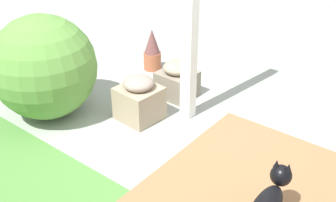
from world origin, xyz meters
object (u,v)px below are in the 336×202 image
object	(u,v)px
stone_planter_near	(139,99)
terracotta_pot_spiky	(152,50)
stone_planter_nearest	(177,80)
round_shrub	(44,67)

from	to	relation	value
stone_planter_near	terracotta_pot_spiky	world-z (taller)	terracotta_pot_spiky
stone_planter_nearest	terracotta_pot_spiky	xyz separation A→B (m)	(0.68, -0.38, 0.06)
stone_planter_near	round_shrub	bearing A→B (deg)	31.61
stone_planter_near	round_shrub	size ratio (longest dim) A/B	0.45
stone_planter_near	stone_planter_nearest	bearing A→B (deg)	-90.93
stone_planter_nearest	round_shrub	distance (m)	1.43
round_shrub	terracotta_pot_spiky	distance (m)	1.53
stone_planter_nearest	stone_planter_near	bearing A→B (deg)	89.07
stone_planter_nearest	terracotta_pot_spiky	distance (m)	0.78
stone_planter_near	round_shrub	world-z (taller)	round_shrub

